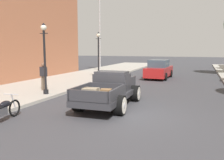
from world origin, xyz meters
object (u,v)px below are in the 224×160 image
flagpole (102,20)px  hotrod_truck_gunmetal (111,89)px  motorcycle_parked (2,110)px  street_lamp_near (45,53)px  pedestrian_sidewalk_left (44,75)px  car_background_red (159,70)px  street_lamp_far (98,51)px

flagpole → hotrod_truck_gunmetal: bearing=-65.6°
motorcycle_parked → street_lamp_near: 5.02m
hotrod_truck_gunmetal → pedestrian_sidewalk_left: 5.06m
street_lamp_near → flagpole: (-2.55, 14.05, 3.39)m
pedestrian_sidewalk_left → motorcycle_parked: bearing=-68.6°
pedestrian_sidewalk_left → flagpole: bearing=97.7°
motorcycle_parked → pedestrian_sidewalk_left: size_ratio=1.28×
car_background_red → flagpole: flagpole is taller
street_lamp_near → flagpole: size_ratio=0.42×
street_lamp_far → car_background_red: bearing=30.0°
flagpole → pedestrian_sidewalk_left: bearing=-82.3°
motorcycle_parked → pedestrian_sidewalk_left: (-2.09, 5.33, 0.64)m
hotrod_truck_gunmetal → motorcycle_parked: (-2.76, -3.90, -0.31)m
car_background_red → motorcycle_parked: bearing=-102.2°
motorcycle_parked → street_lamp_near: size_ratio=0.55×
motorcycle_parked → street_lamp_far: size_ratio=0.55×
motorcycle_parked → flagpole: flagpole is taller
car_background_red → pedestrian_sidewalk_left: size_ratio=2.66×
flagpole → street_lamp_far: bearing=-69.5°
hotrod_truck_gunmetal → flagpole: (-6.61, 14.58, 5.02)m
hotrod_truck_gunmetal → pedestrian_sidewalk_left: size_ratio=3.02×
hotrod_truck_gunmetal → street_lamp_far: 9.31m
hotrod_truck_gunmetal → car_background_red: bearing=87.7°
street_lamp_far → pedestrian_sidewalk_left: bearing=-95.4°
street_lamp_near → flagpole: bearing=100.3°
motorcycle_parked → hotrod_truck_gunmetal: bearing=54.8°
car_background_red → flagpole: (-7.04, 3.75, 5.00)m
hotrod_truck_gunmetal → car_background_red: size_ratio=1.14×
street_lamp_far → street_lamp_near: bearing=-88.9°
hotrod_truck_gunmetal → flagpole: 16.78m
motorcycle_parked → car_background_red: 15.08m
street_lamp_near → motorcycle_parked: bearing=-73.6°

